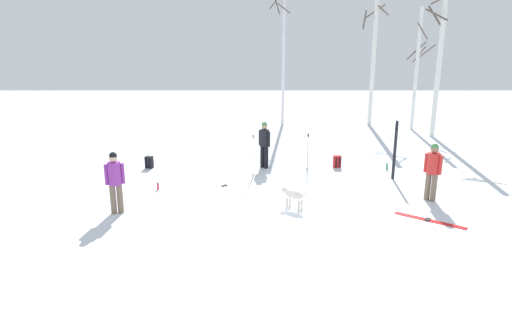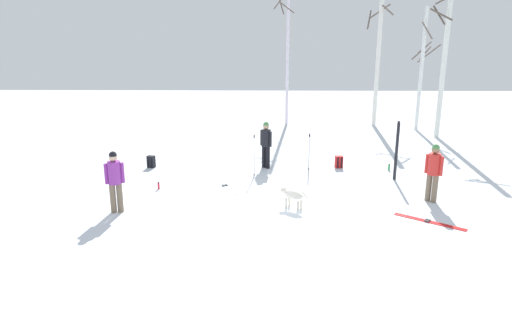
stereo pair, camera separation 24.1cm
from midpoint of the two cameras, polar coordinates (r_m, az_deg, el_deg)
The scene contains 18 objects.
ground_plane at distance 12.39m, azimuth 2.79°, elevation -6.79°, with size 60.00×60.00×0.00m, color white.
person_0 at distance 12.72m, azimuth -16.85°, elevation -2.17°, with size 0.50×0.34×1.72m.
person_1 at distance 16.44m, azimuth 1.68°, elevation 2.31°, with size 0.42×0.37×1.72m.
person_2 at distance 14.00m, azimuth 21.92°, elevation -1.08°, with size 0.41×0.38×1.72m.
dog at distance 12.69m, azimuth 5.15°, elevation -4.43°, with size 0.74×0.58×0.57m.
ski_pair_planted_0 at distance 15.76m, azimuth 17.70°, elevation 1.09°, with size 0.08×0.13×2.00m.
ski_pair_lying_0 at distance 12.72m, azimuth 21.48°, elevation -7.22°, with size 1.58×1.24×0.05m.
ski_pair_lying_1 at distance 14.61m, azimuth -3.39°, elevation -3.31°, with size 1.05×1.60×0.05m.
ski_poles_0 at distance 16.19m, azimuth 7.14°, elevation 1.08°, with size 0.07×0.25×1.36m.
ski_poles_1 at distance 15.39m, azimuth 0.22°, elevation 0.68°, with size 0.07×0.23×1.47m.
backpack_0 at distance 16.94m, azimuth 10.79°, elevation -0.24°, with size 0.29×0.31×0.44m.
backpack_1 at distance 17.09m, azimuth -12.66°, elevation -0.21°, with size 0.31×0.33×0.44m.
water_bottle_0 at distance 17.05m, azimuth 16.80°, elevation -0.88°, with size 0.08×0.08×0.24m.
water_bottle_1 at distance 14.61m, azimuth -11.71°, elevation -3.19°, with size 0.06×0.06×0.24m.
birch_tree_0 at distance 24.75m, azimuth 4.26°, elevation 13.85°, with size 1.07×1.38×7.91m.
birch_tree_1 at distance 25.28m, azimuth 15.37°, elevation 12.41°, with size 1.41×1.40×7.06m.
birch_tree_2 at distance 24.75m, azimuth 20.41°, elevation 10.80°, with size 1.33×1.19×6.13m.
birch_tree_3 at distance 23.11m, azimuth 22.87°, elevation 11.64°, with size 1.39×1.40×7.11m.
Camera 2 is at (-0.27, -11.50, 4.61)m, focal length 31.77 mm.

